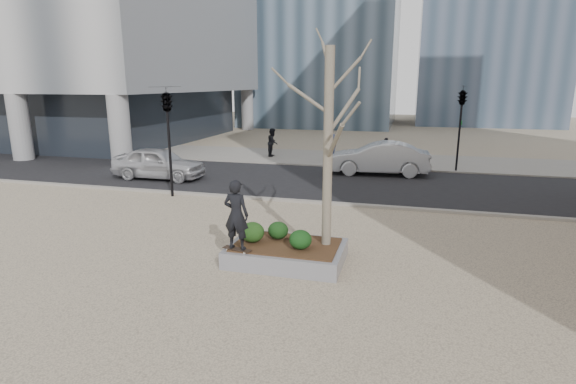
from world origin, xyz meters
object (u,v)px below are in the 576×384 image
(skateboard, at_px, (237,250))
(skateboarder, at_px, (236,215))
(police_car, at_px, (159,163))
(planter, at_px, (287,253))

(skateboard, relative_size, skateboarder, 0.44)
(police_car, bearing_deg, planter, -134.88)
(planter, height_order, police_car, police_car)
(skateboard, height_order, skateboarder, skateboarder)
(planter, bearing_deg, skateboarder, -146.09)
(planter, bearing_deg, skateboard, -146.09)
(planter, xyz_separation_m, skateboard, (-1.10, -0.74, 0.26))
(skateboarder, relative_size, police_car, 0.39)
(planter, xyz_separation_m, police_car, (-8.88, 8.58, 0.57))
(skateboarder, bearing_deg, skateboard, -176.17)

